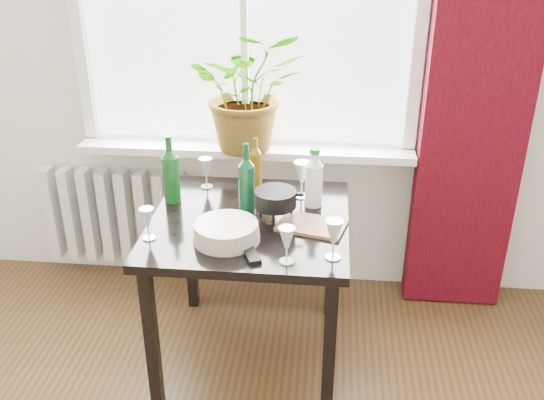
# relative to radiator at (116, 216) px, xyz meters

# --- Properties ---
(windowsill) EXTENTS (1.72, 0.20, 0.04)m
(windowsill) POSITION_rel_radiator_xyz_m (0.75, -0.03, 0.44)
(windowsill) COLOR white
(windowsill) RESTS_ON ground
(curtain) EXTENTS (0.50, 0.12, 2.56)m
(curtain) POSITION_rel_radiator_xyz_m (1.87, -0.06, 0.92)
(curtain) COLOR #37050D
(curtain) RESTS_ON ground
(radiator) EXTENTS (0.80, 0.10, 0.55)m
(radiator) POSITION_rel_radiator_xyz_m (0.00, 0.00, 0.00)
(radiator) COLOR silver
(radiator) RESTS_ON ground
(table) EXTENTS (0.85, 0.85, 0.74)m
(table) POSITION_rel_radiator_xyz_m (0.85, -0.63, 0.27)
(table) COLOR black
(table) RESTS_ON ground
(potted_plant) EXTENTS (0.61, 0.56, 0.60)m
(potted_plant) POSITION_rel_radiator_xyz_m (0.78, -0.06, 0.77)
(potted_plant) COLOR #1E711F
(potted_plant) RESTS_ON windowsill
(wine_bottle_left) EXTENTS (0.09, 0.09, 0.32)m
(wine_bottle_left) POSITION_rel_radiator_xyz_m (0.48, -0.49, 0.52)
(wine_bottle_left) COLOR #0D4714
(wine_bottle_left) RESTS_ON table
(wine_bottle_right) EXTENTS (0.08, 0.08, 0.31)m
(wine_bottle_right) POSITION_rel_radiator_xyz_m (0.83, -0.54, 0.52)
(wine_bottle_right) COLOR #0B3C1F
(wine_bottle_right) RESTS_ON table
(bottle_amber) EXTENTS (0.07, 0.07, 0.25)m
(bottle_amber) POSITION_rel_radiator_xyz_m (0.84, -0.30, 0.49)
(bottle_amber) COLOR brown
(bottle_amber) RESTS_ON table
(cleaning_bottle) EXTENTS (0.09, 0.09, 0.27)m
(cleaning_bottle) POSITION_rel_radiator_xyz_m (1.12, -0.47, 0.50)
(cleaning_bottle) COLOR white
(cleaning_bottle) RESTS_ON table
(wineglass_front_right) EXTENTS (0.06, 0.06, 0.15)m
(wineglass_front_right) POSITION_rel_radiator_xyz_m (1.04, -0.97, 0.44)
(wineglass_front_right) COLOR silver
(wineglass_front_right) RESTS_ON table
(wineglass_far_right) EXTENTS (0.09, 0.09, 0.17)m
(wineglass_far_right) POSITION_rel_radiator_xyz_m (1.21, -0.92, 0.44)
(wineglass_far_right) COLOR silver
(wineglass_far_right) RESTS_ON table
(wineglass_back_center) EXTENTS (0.08, 0.08, 0.18)m
(wineglass_back_center) POSITION_rel_radiator_xyz_m (1.06, -0.39, 0.45)
(wineglass_back_center) COLOR silver
(wineglass_back_center) RESTS_ON table
(wineglass_back_left) EXTENTS (0.07, 0.07, 0.15)m
(wineglass_back_left) POSITION_rel_radiator_xyz_m (0.60, -0.33, 0.44)
(wineglass_back_left) COLOR #B2BCBF
(wineglass_back_left) RESTS_ON table
(wineglass_front_left) EXTENTS (0.06, 0.06, 0.14)m
(wineglass_front_left) POSITION_rel_radiator_xyz_m (0.47, -0.84, 0.43)
(wineglass_front_left) COLOR silver
(wineglass_front_left) RESTS_ON table
(plate_stack) EXTENTS (0.33, 0.33, 0.07)m
(plate_stack) POSITION_rel_radiator_xyz_m (0.78, -0.82, 0.40)
(plate_stack) COLOR beige
(plate_stack) RESTS_ON table
(fondue_pot) EXTENTS (0.26, 0.24, 0.14)m
(fondue_pot) POSITION_rel_radiator_xyz_m (0.96, -0.63, 0.43)
(fondue_pot) COLOR black
(fondue_pot) RESTS_ON table
(tv_remote) EXTENTS (0.11, 0.17, 0.02)m
(tv_remote) POSITION_rel_radiator_xyz_m (0.89, -0.92, 0.37)
(tv_remote) COLOR black
(tv_remote) RESTS_ON table
(cutting_board) EXTENTS (0.31, 0.24, 0.01)m
(cutting_board) POSITION_rel_radiator_xyz_m (1.12, -0.68, 0.37)
(cutting_board) COLOR #936442
(cutting_board) RESTS_ON table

